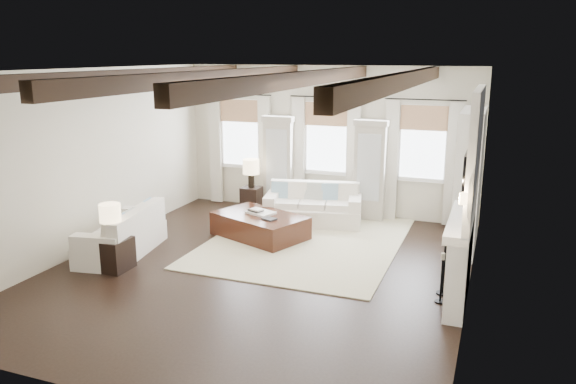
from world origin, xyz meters
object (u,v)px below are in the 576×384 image
at_px(ottoman, 260,226).
at_px(side_table_back, 252,200).
at_px(sofa_left, 125,236).
at_px(side_table_front, 113,254).
at_px(sofa_back, 313,208).

height_order(ottoman, side_table_back, side_table_back).
distance_m(sofa_left, side_table_back, 3.30).
bearing_deg(side_table_front, sofa_back, 57.90).
relative_size(sofa_back, sofa_left, 1.03).
relative_size(sofa_left, ottoman, 1.19).
relative_size(sofa_left, side_table_front, 3.90).
bearing_deg(side_table_back, sofa_back, -8.43).
height_order(sofa_left, ottoman, sofa_left).
distance_m(sofa_left, ottoman, 2.51).
bearing_deg(side_table_front, ottoman, 56.30).
bearing_deg(sofa_left, side_table_back, 72.00).
bearing_deg(sofa_left, ottoman, 42.48).
distance_m(ottoman, side_table_front, 2.84).
relative_size(sofa_left, side_table_back, 3.40).
bearing_deg(side_table_front, sofa_left, 111.72).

